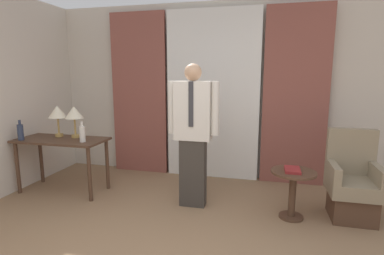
% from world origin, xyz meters
% --- Properties ---
extents(wall_back, '(10.00, 0.06, 2.70)m').
position_xyz_m(wall_back, '(0.00, 3.12, 1.35)').
color(wall_back, beige).
rests_on(wall_back, ground_plane).
extents(curtain_sheer_center, '(1.43, 0.06, 2.58)m').
position_xyz_m(curtain_sheer_center, '(0.00, 2.99, 1.29)').
color(curtain_sheer_center, white).
rests_on(curtain_sheer_center, ground_plane).
extents(curtain_drape_left, '(0.91, 0.06, 2.58)m').
position_xyz_m(curtain_drape_left, '(-1.21, 2.99, 1.29)').
color(curtain_drape_left, brown).
rests_on(curtain_drape_left, ground_plane).
extents(curtain_drape_right, '(0.91, 0.06, 2.58)m').
position_xyz_m(curtain_drape_right, '(1.21, 2.99, 1.29)').
color(curtain_drape_right, brown).
rests_on(curtain_drape_right, ground_plane).
extents(desk, '(1.22, 0.56, 0.75)m').
position_xyz_m(desk, '(-1.90, 1.89, 0.63)').
color(desk, '#4C3323').
rests_on(desk, ground_plane).
extents(table_lamp_left, '(0.25, 0.25, 0.44)m').
position_xyz_m(table_lamp_left, '(-2.03, 2.03, 1.08)').
color(table_lamp_left, tan).
rests_on(table_lamp_left, desk).
extents(table_lamp_right, '(0.25, 0.25, 0.44)m').
position_xyz_m(table_lamp_right, '(-1.76, 2.03, 1.08)').
color(table_lamp_right, tan).
rests_on(table_lamp_right, desk).
extents(bottle_near_edge, '(0.08, 0.08, 0.27)m').
position_xyz_m(bottle_near_edge, '(-1.50, 1.80, 0.86)').
color(bottle_near_edge, silver).
rests_on(bottle_near_edge, desk).
extents(bottle_by_lamp, '(0.08, 0.08, 0.27)m').
position_xyz_m(bottle_by_lamp, '(-2.37, 1.70, 0.86)').
color(bottle_by_lamp, '#2D3851').
rests_on(bottle_by_lamp, desk).
extents(person, '(0.63, 0.21, 1.74)m').
position_xyz_m(person, '(-0.03, 1.88, 0.95)').
color(person, '#38332D').
rests_on(person, ground_plane).
extents(armchair, '(0.53, 0.54, 1.00)m').
position_xyz_m(armchair, '(1.79, 1.99, 0.37)').
color(armchair, '#4C3323').
rests_on(armchair, ground_plane).
extents(side_table, '(0.49, 0.49, 0.55)m').
position_xyz_m(side_table, '(1.14, 1.81, 0.38)').
color(side_table, '#4C3323').
rests_on(side_table, ground_plane).
extents(book, '(0.17, 0.25, 0.03)m').
position_xyz_m(book, '(1.12, 1.81, 0.57)').
color(book, maroon).
rests_on(book, side_table).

